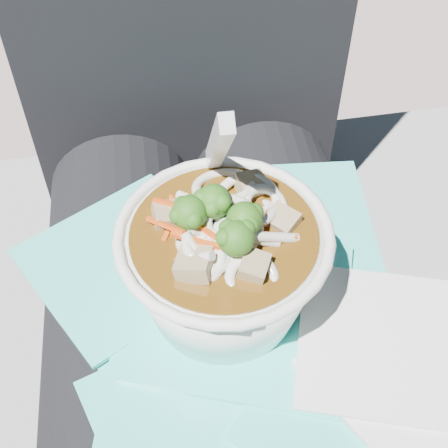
{
  "coord_description": "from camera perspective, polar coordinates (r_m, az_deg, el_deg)",
  "views": [
    {
      "loc": [
        -0.03,
        -0.3,
        1.09
      ],
      "look_at": [
        0.01,
        -0.01,
        0.76
      ],
      "focal_mm": 50.0,
      "sensor_mm": 36.0,
      "label": 1
    }
  ],
  "objects": [
    {
      "name": "lap",
      "position": [
        0.62,
        -0.7,
        -11.2
      ],
      "size": [
        0.33,
        0.48,
        0.16
      ],
      "color": "black",
      "rests_on": "stone_ledge"
    },
    {
      "name": "stone_ledge",
      "position": [
        0.97,
        -1.7,
        -12.89
      ],
      "size": [
        1.02,
        0.54,
        0.48
      ],
      "primitive_type": "cube",
      "rotation": [
        0.0,
        0.0,
        0.04
      ],
      "color": "gray",
      "rests_on": "ground"
    },
    {
      "name": "udon_bowl",
      "position": [
        0.48,
        -0.01,
        -3.25
      ],
      "size": [
        0.18,
        0.18,
        0.2
      ],
      "color": "white",
      "rests_on": "plastic_bag"
    },
    {
      "name": "napkins",
      "position": [
        0.51,
        15.64,
        -11.98
      ],
      "size": [
        0.18,
        0.2,
        0.01
      ],
      "color": "silver",
      "rests_on": "plastic_bag"
    },
    {
      "name": "plastic_bag",
      "position": [
        0.52,
        2.33,
        -9.9
      ],
      "size": [
        0.38,
        0.4,
        0.02
      ],
      "color": "#32D1C6",
      "rests_on": "lap"
    },
    {
      "name": "person_body",
      "position": [
        0.65,
        -1.76,
        -3.39
      ],
      "size": [
        0.34,
        0.94,
        1.03
      ],
      "color": "black",
      "rests_on": "ground"
    }
  ]
}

